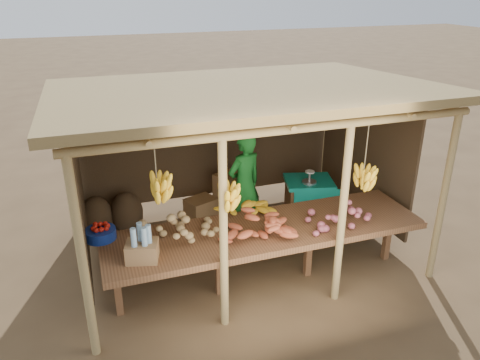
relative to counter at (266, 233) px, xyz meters
name	(u,v)px	position (x,y,z in m)	size (l,w,h in m)	color
ground	(240,246)	(0.00, 0.95, -0.74)	(60.00, 60.00, 0.00)	brown
stall_structure	(240,122)	(-0.04, 0.85, 1.17)	(4.70, 3.50, 2.43)	#A58955
counter	(266,233)	(0.00, 0.00, 0.00)	(3.90, 1.05, 0.80)	brown
potato_heap	(176,225)	(-1.07, 0.11, 0.24)	(0.95, 0.57, 0.36)	#A08252
sweet_potato_heap	(257,224)	(-0.18, -0.18, 0.24)	(0.91, 0.54, 0.35)	#B6502F
onion_heap	(341,209)	(0.93, -0.16, 0.24)	(0.90, 0.54, 0.36)	#B05562
banana_pile	(247,201)	(-0.09, 0.43, 0.24)	(0.61, 0.37, 0.35)	yellow
tomato_basin	(100,233)	(-1.90, 0.40, 0.14)	(0.35, 0.35, 0.19)	navy
bottle_box	(142,247)	(-1.51, -0.21, 0.22)	(0.39, 0.34, 0.42)	olive
vendor	(244,185)	(0.20, 1.32, 0.06)	(0.58, 0.38, 1.59)	#1A7526
tarp_crate	(308,198)	(1.31, 1.42, -0.38)	(0.88, 0.80, 0.88)	brown
carton_stack	(221,199)	(0.01, 1.92, -0.42)	(1.05, 0.51, 0.72)	olive
burlap_sacks	(111,212)	(-1.69, 2.09, -0.44)	(0.96, 0.50, 0.68)	#43321F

